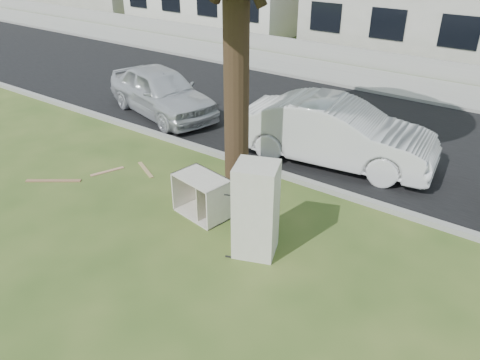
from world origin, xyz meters
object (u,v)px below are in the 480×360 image
Objects in this scene: cabinet at (202,196)px; car_center at (336,132)px; car_left at (161,91)px; fridge at (256,210)px.

cabinet is 0.23× the size of car_center.
car_center reaches higher than car_left.
cabinet is at bearing 156.14° from car_center.
fridge is 1.59× the size of cabinet.
cabinet is 0.26× the size of car_left.
fridge is 7.36m from car_left.
fridge is at bearing 178.81° from car_center.
fridge reaches higher than car_center.
car_left is at bearing 151.34° from cabinet.
car_left reaches higher than cabinet.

